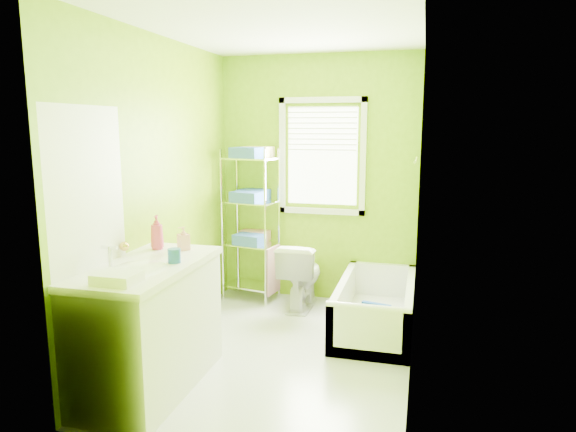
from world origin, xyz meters
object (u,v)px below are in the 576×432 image
(vanity, at_px, (149,323))
(wire_shelf_unit, at_px, (253,208))
(toilet, at_px, (301,275))
(bathtub, at_px, (375,314))

(vanity, xyz_separation_m, wire_shelf_unit, (0.09, 2.04, 0.52))
(vanity, distance_m, wire_shelf_unit, 2.10)
(wire_shelf_unit, bearing_deg, toilet, -12.96)
(bathtub, distance_m, vanity, 2.11)
(toilet, xyz_separation_m, vanity, (-0.66, -1.91, 0.14))
(bathtub, height_order, vanity, vanity)
(vanity, bearing_deg, bathtub, 45.57)
(bathtub, bearing_deg, toilet, 152.62)
(bathtub, bearing_deg, wire_shelf_unit, 158.25)
(bathtub, distance_m, wire_shelf_unit, 1.71)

